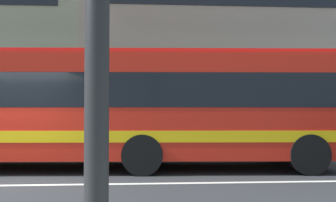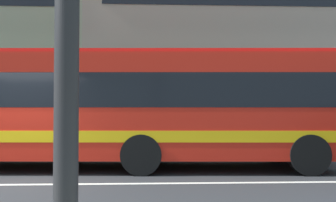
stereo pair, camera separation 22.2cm
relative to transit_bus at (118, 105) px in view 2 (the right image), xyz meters
The scene contains 3 objects.
hedge_row_far 4.92m from the transit_bus, 132.71° to the left, with size 19.65×1.10×1.00m, color #1E471D.
apartment_block_right 16.19m from the transit_bus, 53.04° to the left, with size 23.17×10.06×13.87m.
transit_bus is the anchor object (origin of this frame).
Camera 2 is at (3.29, -7.99, 1.55)m, focal length 39.48 mm.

